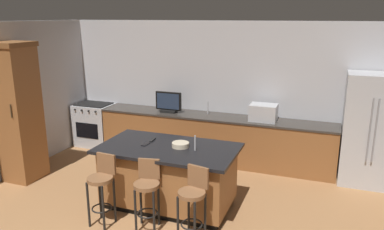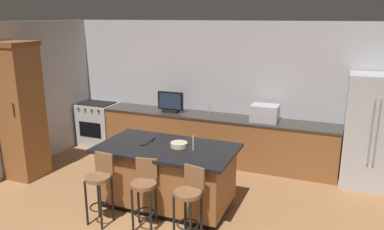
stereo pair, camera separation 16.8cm
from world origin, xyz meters
The scene contains 17 objects.
wall_back centered at (0.00, 4.44, 1.33)m, with size 6.84×0.12×2.67m, color #BCBCC1.
wall_left centered at (-3.22, 2.22, 1.33)m, with size 0.12×4.84×2.67m, color #BCBCC1.
counter_back centered at (-0.04, 4.06, 0.45)m, with size 4.57×0.62×0.91m.
kitchen_island centered at (-0.11, 2.13, 0.47)m, with size 1.99×1.12×0.92m.
refrigerator centered at (2.68, 4.02, 0.93)m, with size 0.85×0.73×1.87m.
range_oven centered at (-2.72, 4.06, 0.46)m, with size 0.77×0.63×0.93m.
cabinet_tower centered at (-2.86, 2.15, 1.22)m, with size 0.57×0.63×2.35m.
microwave centered at (0.91, 4.06, 1.06)m, with size 0.48×0.36×0.30m, color #B7BABF.
tv_monitor centered at (-0.94, 4.01, 1.10)m, with size 0.53×0.16×0.41m.
sink_faucet_back centered at (-0.18, 4.16, 1.03)m, with size 0.02×0.02×0.24m, color #B2B2B7.
sink_faucet_island centered at (0.30, 2.13, 1.03)m, with size 0.02×0.02×0.22m, color #B2B2B7.
bar_stool_left centered at (-0.74, 1.35, 0.58)m, with size 0.34×0.35×0.97m.
bar_stool_center centered at (-0.12, 1.46, 0.56)m, with size 0.34×0.36×0.94m.
bar_stool_right centered at (0.54, 1.39, 0.58)m, with size 0.35×0.36×0.96m.
fruit_bowl centered at (0.05, 2.19, 0.95)m, with size 0.25×0.25×0.07m, color beige.
cell_phone centered at (-0.47, 2.11, 0.93)m, with size 0.07×0.15×0.01m, color black.
tv_remote centered at (-0.46, 2.31, 0.93)m, with size 0.04×0.17×0.02m, color black.
Camera 2 is at (2.14, -2.47, 2.76)m, focal length 35.06 mm.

